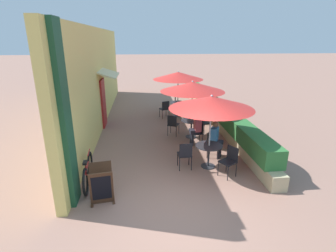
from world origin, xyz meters
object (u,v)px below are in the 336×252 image
Objects in this scene: cafe_chair_near_right at (185,154)px; patio_table_mid at (191,125)px; cafe_chair_mid_right at (203,121)px; coffee_cup_far at (181,102)px; cafe_chair_mid_back at (173,123)px; seated_patron_near_left at (216,138)px; coffee_cup_mid at (193,118)px; cafe_chair_near_left at (212,142)px; cafe_chair_far_right at (165,108)px; cafe_chair_mid_left at (199,131)px; cafe_chair_far_back at (191,108)px; bicycle_leaning at (88,172)px; seated_patron_mid_left at (196,127)px; patio_umbrella_mid at (192,87)px; patio_umbrella_near at (211,102)px; patio_umbrella_far at (178,76)px; patio_table_far at (178,106)px; menu_board at (101,184)px; cafe_chair_far_left at (177,103)px; cafe_chair_near_back at (230,159)px; patio_table_near at (209,151)px.

patio_table_mid is (0.69, 2.65, 0.01)m from cafe_chair_near_right.
cafe_chair_mid_right reaches higher than coffee_cup_far.
cafe_chair_near_right is 2.90m from cafe_chair_mid_back.
seated_patron_near_left is 2.09m from coffee_cup_mid.
cafe_chair_far_right is (-1.15, 4.60, 0.00)m from cafe_chair_near_left.
cafe_chair_far_back is (0.35, 3.34, 0.00)m from cafe_chair_mid_left.
cafe_chair_far_right is 0.50× the size of bicycle_leaning.
cafe_chair_mid_back is 0.82m from coffee_cup_mid.
seated_patron_mid_left reaches higher than patio_table_mid.
patio_umbrella_mid is 2.83× the size of cafe_chair_far_back.
patio_table_mid is at bearing -91.88° from cafe_chair_far_right.
cafe_chair_mid_left is at bearing 87.46° from patio_umbrella_near.
cafe_chair_mid_right is 3.05m from patio_umbrella_far.
patio_table_far is (-0.18, 5.60, -1.51)m from patio_umbrella_near.
patio_umbrella_near is 27.33× the size of coffee_cup_mid.
seated_patron_mid_left is 1.36m from cafe_chair_mid_right.
bicycle_leaning is at bearing -42.73° from seated_patron_near_left.
patio_umbrella_mid reaches higher than seated_patron_near_left.
menu_board reaches higher than coffee_cup_far.
menu_board is (-3.03, -4.18, -0.31)m from coffee_cup_mid.
cafe_chair_near_left is (0.29, 0.69, -1.52)m from patio_umbrella_near.
cafe_chair_mid_back is (-0.77, 2.81, -1.52)m from patio_umbrella_near.
cafe_chair_near_right is 1.00× the size of cafe_chair_far_left.
cafe_chair_far_back is (0.49, 2.60, -1.52)m from patio_umbrella_mid.
cafe_chair_near_back is at bearing -52.66° from patio_umbrella_near.
patio_umbrella_near and patio_umbrella_mid have the same top height.
patio_umbrella_far is at bearing 5.83° from cafe_chair_far_right.
cafe_chair_far_back reaches higher than coffee_cup_mid.
menu_board reaches higher than coffee_cup_mid.
bicycle_leaning is (-3.78, -1.37, -0.14)m from cafe_chair_near_left.
cafe_chair_near_right is 5.92m from patio_umbrella_far.
seated_patron_near_left is at bearing 52.30° from cafe_chair_mid_right.
patio_umbrella_near reaches higher than patio_table_near.
seated_patron_mid_left is (-0.49, 2.41, 0.17)m from cafe_chair_near_back.
cafe_chair_mid_right is 9.67× the size of coffee_cup_far.
cafe_chair_near_left is 4.47m from cafe_chair_far_back.
patio_umbrella_mid is at bearing 121.05° from cafe_chair_far_back.
coffee_cup_far is at bearing -2.96° from cafe_chair_mid_left.
patio_table_far is at bearing 5.83° from cafe_chair_far_right.
cafe_chair_mid_back is 1.07× the size of patio_table_far.
cafe_chair_near_right is 0.35× the size of patio_umbrella_mid.
cafe_chair_near_right and cafe_chair_far_left have the same top height.
seated_patron_near_left is 2.41m from cafe_chair_mid_right.
cafe_chair_far_left is at bearing 60.73° from bicycle_leaning.
cafe_chair_mid_back is at bearing 160.50° from patio_umbrella_mid.
patio_umbrella_mid is at bearing 73.93° from cafe_chair_near_right.
cafe_chair_near_right is (-0.75, -0.10, -0.01)m from patio_table_near.
patio_table_near is 0.94× the size of cafe_chair_near_back.
seated_patron_near_left is 1.36m from cafe_chair_near_right.
cafe_chair_near_left is 1.17m from seated_patron_mid_left.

